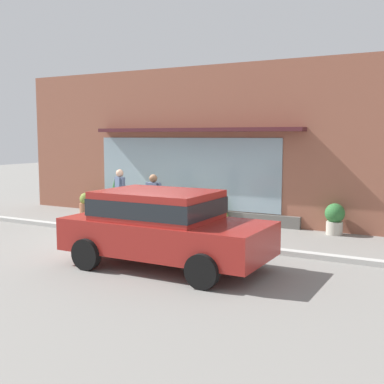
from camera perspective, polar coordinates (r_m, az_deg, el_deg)
The scene contains 13 objects.
ground_plane at distance 13.50m, azimuth -5.76°, elevation -5.07°, with size 60.00×60.00×0.00m, color gray.
curb_strip at distance 13.33m, azimuth -6.25°, elevation -4.97°, with size 14.00×0.24×0.12m, color #B2B2AD.
storefront at distance 15.95m, azimuth 0.67°, elevation 5.43°, with size 14.00×0.81×4.90m.
fire_hydrant at distance 14.24m, azimuth -6.78°, elevation -2.77°, with size 0.39×0.35×0.83m.
pedestrian_with_handbag at distance 15.00m, azimuth -8.33°, elevation -0.07°, with size 0.62×0.44×1.71m.
pedestrian_passerby at distance 13.49m, azimuth -4.51°, elevation -0.86°, with size 0.49×0.22×1.67m.
parked_car_red at distance 10.18m, azimuth -3.40°, elevation -3.72°, with size 4.28×2.14×1.59m.
potted_plant_near_hydrant at distance 17.43m, azimuth -8.96°, elevation -0.56°, with size 0.47×0.47×1.21m.
potted_plant_low_front at distance 15.36m, azimuth -0.16°, elevation -1.85°, with size 0.50×0.50×0.97m.
potted_plant_doorstep at distance 15.25m, azimuth 3.48°, elevation -1.95°, with size 0.47×0.47×0.96m.
potted_plant_window_right at distance 14.07m, azimuth 16.24°, elevation -2.90°, with size 0.54×0.54×0.87m.
potted_plant_by_entrance at distance 16.46m, azimuth -5.55°, elevation -1.37°, with size 0.49×0.49×0.84m.
potted_plant_corner_tall at distance 17.72m, azimuth -12.22°, elevation -1.26°, with size 0.45×0.45×0.72m.
Camera 1 is at (7.55, -10.86, 2.72)m, focal length 45.94 mm.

